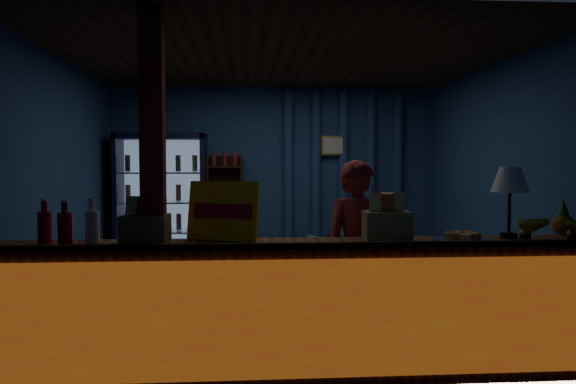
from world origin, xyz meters
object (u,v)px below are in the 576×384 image
object	(u,v)px
shopkeeper	(359,255)
table_lamp	(510,182)
pastry_tray	(461,239)
green_chair	(338,256)

from	to	relation	value
shopkeeper	table_lamp	world-z (taller)	shopkeeper
shopkeeper	pastry_tray	bearing A→B (deg)	-36.96
shopkeeper	pastry_tray	size ratio (longest dim) A/B	3.61
shopkeeper	table_lamp	distance (m)	1.29
pastry_tray	table_lamp	distance (m)	0.61
shopkeeper	green_chair	size ratio (longest dim) A/B	2.49
shopkeeper	pastry_tray	xyz separation A→B (m)	(0.63, -0.54, 0.20)
pastry_tray	green_chair	bearing A→B (deg)	95.71
shopkeeper	table_lamp	bearing A→B (deg)	-15.98
pastry_tray	shopkeeper	bearing A→B (deg)	139.71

